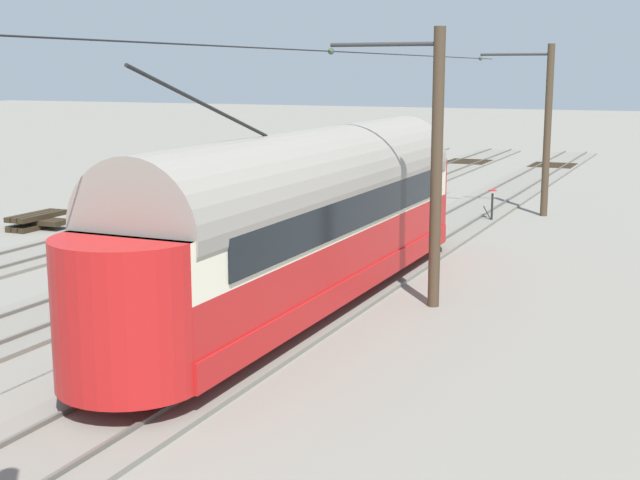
{
  "coord_description": "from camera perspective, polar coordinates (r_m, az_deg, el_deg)",
  "views": [
    {
      "loc": [
        -13.94,
        23.15,
        5.68
      ],
      "look_at": [
        -6.12,
        5.56,
        1.99
      ],
      "focal_mm": 49.85,
      "sensor_mm": 36.0,
      "label": 1
    }
  ],
  "objects": [
    {
      "name": "switch_stand",
      "position": [
        34.23,
        10.97,
        2.29
      ],
      "size": [
        0.5,
        0.3,
        1.24
      ],
      "color": "black",
      "rests_on": "ground"
    },
    {
      "name": "track_end_bumper",
      "position": [
        37.2,
        -7.24,
        2.6
      ],
      "size": [
        1.8,
        0.6,
        0.8
      ],
      "primitive_type": "cube",
      "color": "#B2A519",
      "rests_on": "ground"
    },
    {
      "name": "track_adjacent_siding",
      "position": [
        27.87,
        -6.6,
        -0.87
      ],
      "size": [
        2.8,
        80.0,
        0.18
      ],
      "color": "slate",
      "rests_on": "ground"
    },
    {
      "name": "ground_plane",
      "position": [
        27.61,
        -6.93,
        -1.1
      ],
      "size": [
        220.0,
        220.0,
        0.0
      ],
      "primitive_type": "plane",
      "color": "gray"
    },
    {
      "name": "track_third_siding",
      "position": [
        30.79,
        -14.94,
        -0.05
      ],
      "size": [
        2.8,
        80.0,
        0.18
      ],
      "color": "slate",
      "rests_on": "ground"
    },
    {
      "name": "catenary_pole_foreground",
      "position": [
        35.94,
        14.27,
        7.05
      ],
      "size": [
        2.96,
        0.28,
        6.68
      ],
      "color": "#423323",
      "rests_on": "ground"
    },
    {
      "name": "track_streetcar_siding",
      "position": [
        25.67,
        3.42,
        -1.83
      ],
      "size": [
        2.8,
        80.0,
        0.18
      ],
      "color": "slate",
      "rests_on": "ground"
    },
    {
      "name": "overhead_wire_run",
      "position": [
        22.81,
        1.62,
        12.0
      ],
      "size": [
        2.76,
        34.0,
        0.18
      ],
      "color": "black",
      "rests_on": "ground"
    },
    {
      "name": "catenary_pole_mid_near",
      "position": [
        21.36,
        7.27,
        4.92
      ],
      "size": [
        2.96,
        0.28,
        6.68
      ],
      "color": "#423323",
      "rests_on": "ground"
    },
    {
      "name": "spare_tie_stack",
      "position": [
        34.04,
        -17.7,
        1.19
      ],
      "size": [
        2.4,
        2.4,
        0.54
      ],
      "color": "#2D2316",
      "rests_on": "ground"
    },
    {
      "name": "vintage_streetcar",
      "position": [
        21.25,
        -0.7,
        1.58
      ],
      "size": [
        2.65,
        17.02,
        5.62
      ],
      "color": "red",
      "rests_on": "ground"
    }
  ]
}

